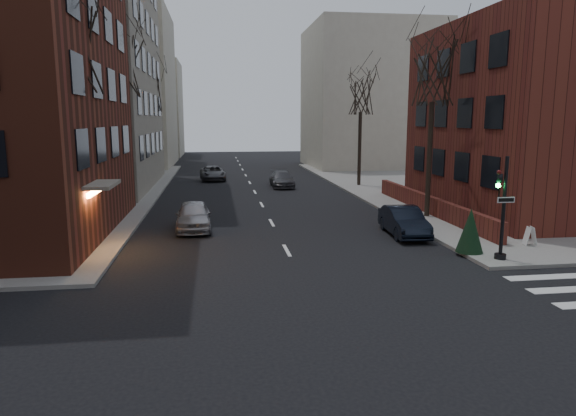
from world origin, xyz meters
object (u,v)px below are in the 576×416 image
object	(u,v)px
tree_right_a	(433,72)
parked_sedan	(404,221)
sandwich_board	(530,236)
tree_left_c	(149,91)
tree_right_b	(361,93)
car_lane_gray	(282,179)
evergreen_shrub	(470,230)
traffic_signal	(502,215)
tree_left_b	(121,66)
tree_left_a	(69,47)
car_lane_far	(213,173)
car_lane_silver	(193,216)
streetlamp_near	(124,142)
streetlamp_far	(160,133)

from	to	relation	value
tree_right_a	parked_sedan	xyz separation A→B (m)	(-2.84, -3.93, -7.33)
sandwich_board	tree_left_c	bearing A→B (deg)	135.13
tree_left_c	tree_right_b	distance (m)	19.34
car_lane_gray	evergreen_shrub	distance (m)	23.01
traffic_signal	sandwich_board	distance (m)	3.49
evergreen_shrub	traffic_signal	bearing A→B (deg)	-61.02
tree_left_b	car_lane_gray	size ratio (longest dim) A/B	2.45
tree_left_a	tree_left_c	size ratio (longest dim) A/B	1.06
tree_left_a	tree_left_c	distance (m)	26.00
tree_left_c	car_lane_far	world-z (taller)	tree_left_c
tree_right_b	sandwich_board	world-z (taller)	tree_right_b
tree_left_a	parked_sedan	xyz separation A→B (m)	(14.76, 0.07, -7.78)
car_lane_silver	tree_left_a	bearing A→B (deg)	-151.14
tree_right_a	car_lane_far	xyz separation A→B (m)	(-12.03, 20.33, -7.39)
parked_sedan	car_lane_gray	world-z (taller)	parked_sedan
tree_right_a	tree_right_b	bearing A→B (deg)	90.00
car_lane_far	car_lane_silver	bearing A→B (deg)	-96.99
tree_right_b	car_lane_gray	xyz separation A→B (m)	(-6.36, 0.63, -6.95)
car_lane_silver	sandwich_board	xyz separation A→B (m)	(14.60, -5.82, -0.17)
tree_left_b	evergreen_shrub	distance (m)	23.92
tree_left_c	streetlamp_near	distance (m)	18.40
traffic_signal	tree_left_a	distance (m)	18.66
tree_left_a	car_lane_gray	bearing A→B (deg)	58.90
tree_right_a	sandwich_board	distance (m)	10.42
tree_right_a	tree_left_c	bearing A→B (deg)	128.66
tree_left_a	evergreen_shrub	xyz separation A→B (m)	(16.10, -3.85, -7.41)
streetlamp_far	car_lane_silver	world-z (taller)	streetlamp_far
tree_right_b	car_lane_gray	bearing A→B (deg)	174.30
streetlamp_far	sandwich_board	size ratio (longest dim) A/B	7.82
tree_left_b	car_lane_far	world-z (taller)	tree_left_b
tree_left_c	car_lane_silver	distance (m)	24.80
streetlamp_near	streetlamp_far	size ratio (longest dim) A/B	1.00
tree_left_c	streetlamp_far	distance (m)	4.33
streetlamp_far	parked_sedan	bearing A→B (deg)	-63.11
streetlamp_far	car_lane_gray	distance (m)	14.63
tree_left_b	tree_right_a	size ratio (longest dim) A/B	1.11
sandwich_board	traffic_signal	bearing A→B (deg)	-131.19
tree_left_a	evergreen_shrub	size ratio (longest dim) A/B	5.64
traffic_signal	tree_left_c	xyz separation A→B (m)	(-16.74, 31.01, 6.12)
tree_right_a	parked_sedan	bearing A→B (deg)	-125.81
parked_sedan	car_lane_silver	distance (m)	10.42
car_lane_far	tree_right_b	bearing A→B (deg)	-32.45
tree_left_a	streetlamp_near	bearing A→B (deg)	85.71
traffic_signal	tree_right_b	distance (m)	23.71
streetlamp_near	sandwich_board	size ratio (longest dim) A/B	7.82
tree_left_b	sandwich_board	size ratio (longest dim) A/B	13.45
streetlamp_near	car_lane_silver	xyz separation A→B (m)	(4.10, -5.23, -3.51)
tree_left_c	streetlamp_near	world-z (taller)	tree_left_c
traffic_signal	tree_right_b	size ratio (longest dim) A/B	0.44
sandwich_board	evergreen_shrub	world-z (taller)	evergreen_shrub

